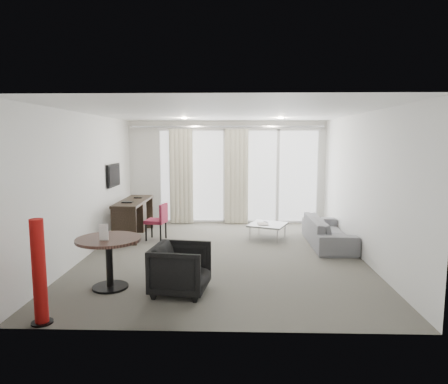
{
  "coord_description": "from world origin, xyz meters",
  "views": [
    {
      "loc": [
        0.23,
        -7.2,
        2.12
      ],
      "look_at": [
        0.0,
        0.6,
        1.1
      ],
      "focal_mm": 32.0,
      "sensor_mm": 36.0,
      "label": 1
    }
  ],
  "objects_px": {
    "desk": "(134,218)",
    "tub_armchair": "(181,269)",
    "rattan_chair_a": "(272,200)",
    "rattan_chair_b": "(281,198)",
    "red_lamp": "(39,272)",
    "coffee_table": "(268,231)",
    "round_table": "(109,263)",
    "sofa": "(328,231)",
    "desk_chair": "(156,222)"
  },
  "relations": [
    {
      "from": "red_lamp",
      "to": "coffee_table",
      "type": "height_order",
      "value": "red_lamp"
    },
    {
      "from": "coffee_table",
      "to": "sofa",
      "type": "relative_size",
      "value": 0.38
    },
    {
      "from": "rattan_chair_b",
      "to": "sofa",
      "type": "bearing_deg",
      "value": -77.64
    },
    {
      "from": "coffee_table",
      "to": "sofa",
      "type": "bearing_deg",
      "value": -22.05
    },
    {
      "from": "sofa",
      "to": "rattan_chair_a",
      "type": "xyz_separation_m",
      "value": [
        -0.86,
        3.26,
        0.16
      ]
    },
    {
      "from": "tub_armchair",
      "to": "rattan_chair_a",
      "type": "relative_size",
      "value": 0.86
    },
    {
      "from": "desk_chair",
      "to": "rattan_chair_b",
      "type": "height_order",
      "value": "rattan_chair_b"
    },
    {
      "from": "red_lamp",
      "to": "desk_chair",
      "type": "bearing_deg",
      "value": 82.07
    },
    {
      "from": "desk",
      "to": "tub_armchair",
      "type": "height_order",
      "value": "desk"
    },
    {
      "from": "rattan_chair_a",
      "to": "red_lamp",
      "type": "bearing_deg",
      "value": -119.18
    },
    {
      "from": "desk",
      "to": "sofa",
      "type": "xyz_separation_m",
      "value": [
        4.13,
        -0.64,
        -0.12
      ]
    },
    {
      "from": "round_table",
      "to": "coffee_table",
      "type": "bearing_deg",
      "value": 49.91
    },
    {
      "from": "desk_chair",
      "to": "rattan_chair_a",
      "type": "relative_size",
      "value": 0.9
    },
    {
      "from": "desk",
      "to": "coffee_table",
      "type": "distance_m",
      "value": 2.96
    },
    {
      "from": "red_lamp",
      "to": "tub_armchair",
      "type": "distance_m",
      "value": 1.8
    },
    {
      "from": "red_lamp",
      "to": "sofa",
      "type": "bearing_deg",
      "value": 41.3
    },
    {
      "from": "red_lamp",
      "to": "rattan_chair_b",
      "type": "xyz_separation_m",
      "value": [
        3.58,
        7.29,
        -0.18
      ]
    },
    {
      "from": "desk_chair",
      "to": "coffee_table",
      "type": "distance_m",
      "value": 2.41
    },
    {
      "from": "round_table",
      "to": "rattan_chair_b",
      "type": "relative_size",
      "value": 1.04
    },
    {
      "from": "rattan_chair_a",
      "to": "desk",
      "type": "bearing_deg",
      "value": -145.08
    },
    {
      "from": "desk",
      "to": "rattan_chair_b",
      "type": "xyz_separation_m",
      "value": [
        3.58,
        3.02,
        0.04
      ]
    },
    {
      "from": "desk",
      "to": "coffee_table",
      "type": "height_order",
      "value": "desk"
    },
    {
      "from": "desk_chair",
      "to": "rattan_chair_b",
      "type": "xyz_separation_m",
      "value": [
        3.03,
        3.34,
        0.05
      ]
    },
    {
      "from": "desk_chair",
      "to": "coffee_table",
      "type": "height_order",
      "value": "desk_chair"
    },
    {
      "from": "round_table",
      "to": "sofa",
      "type": "bearing_deg",
      "value": 34.06
    },
    {
      "from": "desk",
      "to": "tub_armchair",
      "type": "xyz_separation_m",
      "value": [
        1.49,
        -3.29,
        -0.06
      ]
    },
    {
      "from": "tub_armchair",
      "to": "round_table",
      "type": "bearing_deg",
      "value": 89.15
    },
    {
      "from": "desk_chair",
      "to": "red_lamp",
      "type": "height_order",
      "value": "red_lamp"
    },
    {
      "from": "tub_armchair",
      "to": "red_lamp",
      "type": "bearing_deg",
      "value": 130.95
    },
    {
      "from": "sofa",
      "to": "rattan_chair_b",
      "type": "bearing_deg",
      "value": 8.48
    },
    {
      "from": "rattan_chair_b",
      "to": "round_table",
      "type": "bearing_deg",
      "value": -113.13
    },
    {
      "from": "desk",
      "to": "desk_chair",
      "type": "distance_m",
      "value": 0.64
    },
    {
      "from": "coffee_table",
      "to": "rattan_chair_b",
      "type": "distance_m",
      "value": 3.26
    },
    {
      "from": "round_table",
      "to": "rattan_chair_b",
      "type": "distance_m",
      "value": 6.91
    },
    {
      "from": "desk",
      "to": "desk_chair",
      "type": "height_order",
      "value": "desk"
    },
    {
      "from": "desk",
      "to": "red_lamp",
      "type": "distance_m",
      "value": 4.27
    },
    {
      "from": "desk",
      "to": "red_lamp",
      "type": "xyz_separation_m",
      "value": [
        0.0,
        -4.27,
        0.22
      ]
    },
    {
      "from": "rattan_chair_a",
      "to": "rattan_chair_b",
      "type": "distance_m",
      "value": 0.5
    },
    {
      "from": "red_lamp",
      "to": "sofa",
      "type": "xyz_separation_m",
      "value": [
        4.13,
        3.62,
        -0.34
      ]
    },
    {
      "from": "desk_chair",
      "to": "tub_armchair",
      "type": "bearing_deg",
      "value": -62.48
    },
    {
      "from": "red_lamp",
      "to": "rattan_chair_b",
      "type": "distance_m",
      "value": 8.12
    },
    {
      "from": "rattan_chair_b",
      "to": "red_lamp",
      "type": "bearing_deg",
      "value": -112.29
    },
    {
      "from": "coffee_table",
      "to": "desk_chair",
      "type": "bearing_deg",
      "value": -176.29
    },
    {
      "from": "desk",
      "to": "round_table",
      "type": "bearing_deg",
      "value": -81.89
    },
    {
      "from": "desk",
      "to": "rattan_chair_b",
      "type": "height_order",
      "value": "rattan_chair_b"
    },
    {
      "from": "round_table",
      "to": "tub_armchair",
      "type": "bearing_deg",
      "value": -8.5
    },
    {
      "from": "red_lamp",
      "to": "rattan_chair_a",
      "type": "bearing_deg",
      "value": 64.61
    },
    {
      "from": "sofa",
      "to": "rattan_chair_a",
      "type": "relative_size",
      "value": 2.17
    },
    {
      "from": "sofa",
      "to": "rattan_chair_a",
      "type": "bearing_deg",
      "value": 14.7
    },
    {
      "from": "tub_armchair",
      "to": "sofa",
      "type": "height_order",
      "value": "tub_armchair"
    }
  ]
}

